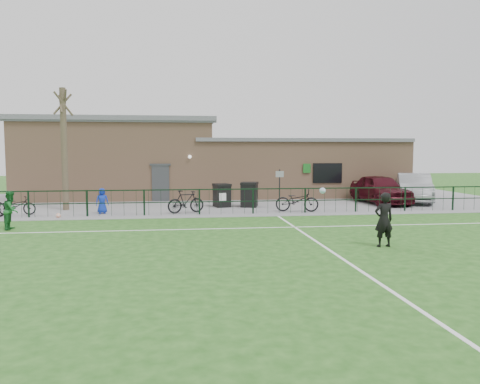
{
  "coord_description": "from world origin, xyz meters",
  "views": [
    {
      "loc": [
        -2.37,
        -13.44,
        2.93
      ],
      "look_at": [
        0.0,
        5.0,
        1.3
      ],
      "focal_mm": 35.0,
      "sensor_mm": 36.0,
      "label": 1
    }
  ],
  "objects": [
    {
      "name": "bicycle_d",
      "position": [
        -2.11,
        8.59,
        0.56
      ],
      "size": [
        1.85,
        1.04,
        1.07
      ],
      "primitive_type": "imported",
      "rotation": [
        0.0,
        0.0,
        1.89
      ],
      "color": "black",
      "rests_on": "paving_strip"
    },
    {
      "name": "goalkeeper_kick",
      "position": [
        3.77,
        0.11,
        0.86
      ],
      "size": [
        1.55,
        2.99,
        1.68
      ],
      "color": "black",
      "rests_on": "ground"
    },
    {
      "name": "pitch_line_perp",
      "position": [
        2.0,
        0.0,
        0.0
      ],
      "size": [
        0.1,
        16.0,
        0.01
      ],
      "primitive_type": "cube",
      "color": "white",
      "rests_on": "ground"
    },
    {
      "name": "car_maroon",
      "position": [
        8.68,
        11.26,
        0.83
      ],
      "size": [
        2.18,
        4.84,
        1.61
      ],
      "primitive_type": "imported",
      "rotation": [
        0.0,
        0.0,
        0.06
      ],
      "color": "#400B15",
      "rests_on": "paving_strip"
    },
    {
      "name": "outfield_player",
      "position": [
        -8.67,
        4.89,
        0.72
      ],
      "size": [
        0.55,
        0.7,
        1.44
      ],
      "primitive_type": "imported",
      "rotation": [
        0.0,
        0.0,
        1.57
      ],
      "color": "#1B6128",
      "rests_on": "ground"
    },
    {
      "name": "car_silver",
      "position": [
        10.89,
        11.71,
        0.84
      ],
      "size": [
        3.51,
        5.25,
        1.64
      ],
      "primitive_type": "imported",
      "rotation": [
        0.0,
        0.0,
        -0.4
      ],
      "color": "#95989C",
      "rests_on": "paving_strip"
    },
    {
      "name": "clubhouse",
      "position": [
        -0.88,
        16.5,
        2.22
      ],
      "size": [
        24.25,
        5.4,
        4.96
      ],
      "color": "tan",
      "rests_on": "ground"
    },
    {
      "name": "paving_strip",
      "position": [
        0.0,
        13.5,
        0.01
      ],
      "size": [
        34.0,
        13.0,
        0.02
      ],
      "primitive_type": "cube",
      "color": "slate",
      "rests_on": "ground"
    },
    {
      "name": "pitch_line_touch",
      "position": [
        0.0,
        7.8,
        0.0
      ],
      "size": [
        28.0,
        0.1,
        0.01
      ],
      "primitive_type": "cube",
      "color": "white",
      "rests_on": "ground"
    },
    {
      "name": "sign_post",
      "position": [
        2.58,
        9.51,
        1.02
      ],
      "size": [
        0.06,
        0.06,
        2.0
      ],
      "primitive_type": "cylinder",
      "rotation": [
        0.0,
        0.0,
        -0.03
      ],
      "color": "black",
      "rests_on": "paving_strip"
    },
    {
      "name": "wheelie_bin_right",
      "position": [
        1.21,
        10.62,
        0.62
      ],
      "size": [
        1.02,
        1.1,
        1.2
      ],
      "primitive_type": "cube",
      "rotation": [
        0.0,
        0.0,
        -0.3
      ],
      "color": "black",
      "rests_on": "paving_strip"
    },
    {
      "name": "wheelie_bin_left",
      "position": [
        -0.21,
        10.77,
        0.58
      ],
      "size": [
        0.93,
        1.0,
        1.13
      ],
      "primitive_type": "cube",
      "rotation": [
        0.0,
        0.0,
        0.25
      ],
      "color": "black",
      "rests_on": "paving_strip"
    },
    {
      "name": "pitch_line_mid",
      "position": [
        0.0,
        4.0,
        0.0
      ],
      "size": [
        28.0,
        0.1,
        0.01
      ],
      "primitive_type": "cube",
      "color": "white",
      "rests_on": "ground"
    },
    {
      "name": "spectator_child",
      "position": [
        -5.99,
        8.87,
        0.62
      ],
      "size": [
        0.66,
        0.52,
        1.19
      ],
      "primitive_type": "imported",
      "rotation": [
        0.0,
        0.0,
        0.27
      ],
      "color": "#1330B3",
      "rests_on": "paving_strip"
    },
    {
      "name": "ball_ground",
      "position": [
        -7.69,
        7.73,
        0.11
      ],
      "size": [
        0.21,
        0.21,
        0.21
      ],
      "primitive_type": "sphere",
      "color": "white",
      "rests_on": "ground"
    },
    {
      "name": "bicycle_c",
      "position": [
        -9.78,
        8.88,
        0.46
      ],
      "size": [
        1.71,
        0.68,
        0.88
      ],
      "primitive_type": "imported",
      "rotation": [
        0.0,
        0.0,
        1.51
      ],
      "color": "black",
      "rests_on": "paving_strip"
    },
    {
      "name": "bicycle_e",
      "position": [
        3.21,
        8.43,
        0.56
      ],
      "size": [
        2.17,
        1.19,
        1.08
      ],
      "primitive_type": "imported",
      "rotation": [
        0.0,
        0.0,
        1.33
      ],
      "color": "black",
      "rests_on": "paving_strip"
    },
    {
      "name": "bare_tree",
      "position": [
        -8.0,
        10.5,
        3.0
      ],
      "size": [
        0.3,
        0.3,
        6.0
      ],
      "primitive_type": "cylinder",
      "color": "#493D2C",
      "rests_on": "ground"
    },
    {
      "name": "ground",
      "position": [
        0.0,
        0.0,
        0.0
      ],
      "size": [
        90.0,
        90.0,
        0.0
      ],
      "primitive_type": "plane",
      "color": "#205017",
      "rests_on": "ground"
    },
    {
      "name": "perimeter_fence",
      "position": [
        0.0,
        8.0,
        0.6
      ],
      "size": [
        28.0,
        0.1,
        1.2
      ],
      "primitive_type": "cube",
      "color": "black",
      "rests_on": "ground"
    }
  ]
}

